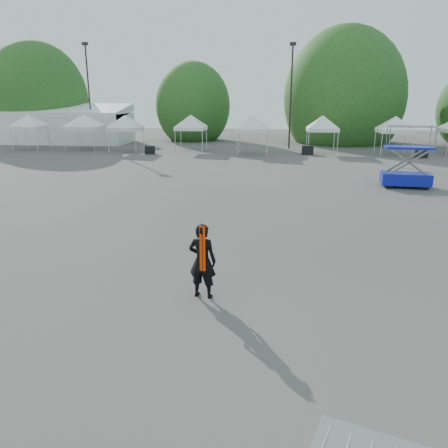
# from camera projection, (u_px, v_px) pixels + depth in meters

# --- Properties ---
(ground) EXTENTS (120.00, 120.00, 0.00)m
(ground) POSITION_uv_depth(u_px,v_px,m) (218.00, 266.00, 12.96)
(ground) COLOR #474442
(ground) RESTS_ON ground
(marquee) EXTENTS (15.00, 6.25, 4.23)m
(marquee) POSITION_uv_depth(u_px,v_px,m) (61.00, 125.00, 48.20)
(marquee) COLOR white
(marquee) RESTS_ON ground
(light_pole_west) EXTENTS (0.60, 0.25, 10.30)m
(light_pole_west) POSITION_uv_depth(u_px,v_px,m) (89.00, 88.00, 45.76)
(light_pole_west) COLOR black
(light_pole_west) RESTS_ON ground
(light_pole_east) EXTENTS (0.60, 0.25, 9.80)m
(light_pole_east) POSITION_uv_depth(u_px,v_px,m) (291.00, 90.00, 41.65)
(light_pole_east) COLOR black
(light_pole_east) RESTS_ON ground
(tree_far_w) EXTENTS (4.80, 4.80, 7.30)m
(tree_far_w) POSITION_uv_depth(u_px,v_px,m) (38.00, 100.00, 50.79)
(tree_far_w) COLOR #382314
(tree_far_w) RESTS_ON ground
(tree_mid_w) EXTENTS (4.16, 4.16, 6.33)m
(tree_mid_w) POSITION_uv_depth(u_px,v_px,m) (193.00, 106.00, 50.92)
(tree_mid_w) COLOR #382314
(tree_mid_w) RESTS_ON ground
(tree_mid_e) EXTENTS (5.12, 5.12, 7.79)m
(tree_mid_e) POSITION_uv_depth(u_px,v_px,m) (344.00, 98.00, 47.87)
(tree_mid_e) COLOR #382314
(tree_mid_e) RESTS_ON ground
(tent_a) EXTENTS (3.79, 3.79, 3.88)m
(tent_a) POSITION_uv_depth(u_px,v_px,m) (28.00, 117.00, 41.52)
(tent_a) COLOR silver
(tent_a) RESTS_ON ground
(tent_b) EXTENTS (4.29, 4.29, 3.88)m
(tent_b) POSITION_uv_depth(u_px,v_px,m) (84.00, 117.00, 41.48)
(tent_b) COLOR silver
(tent_b) RESTS_ON ground
(tent_c) EXTENTS (3.87, 3.87, 3.88)m
(tent_c) POSITION_uv_depth(u_px,v_px,m) (125.00, 118.00, 39.89)
(tent_c) COLOR silver
(tent_c) RESTS_ON ground
(tent_d) EXTENTS (3.85, 3.85, 3.88)m
(tent_d) POSITION_uv_depth(u_px,v_px,m) (191.00, 118.00, 40.37)
(tent_d) COLOR silver
(tent_d) RESTS_ON ground
(tent_e) EXTENTS (3.78, 3.78, 3.88)m
(tent_e) POSITION_uv_depth(u_px,v_px,m) (253.00, 119.00, 38.02)
(tent_e) COLOR silver
(tent_e) RESTS_ON ground
(tent_f) EXTENTS (3.82, 3.82, 3.88)m
(tent_f) POSITION_uv_depth(u_px,v_px,m) (323.00, 118.00, 38.74)
(tent_f) COLOR silver
(tent_f) RESTS_ON ground
(tent_g) EXTENTS (3.91, 3.91, 3.88)m
(tent_g) POSITION_uv_depth(u_px,v_px,m) (396.00, 119.00, 37.27)
(tent_g) COLOR silver
(tent_g) RESTS_ON ground
(man) EXTENTS (0.76, 0.56, 1.90)m
(man) POSITION_uv_depth(u_px,v_px,m) (202.00, 261.00, 10.71)
(man) COLOR black
(man) RESTS_ON ground
(scissor_lift) EXTENTS (2.71, 1.55, 3.35)m
(scissor_lift) POSITION_uv_depth(u_px,v_px,m) (408.00, 157.00, 23.88)
(scissor_lift) COLOR #0B1498
(scissor_lift) RESTS_ON ground
(crate_west) EXTENTS (1.03, 0.88, 0.69)m
(crate_west) POSITION_uv_depth(u_px,v_px,m) (150.00, 150.00, 38.86)
(crate_west) COLOR black
(crate_west) RESTS_ON ground
(crate_mid) EXTENTS (1.02, 0.80, 0.79)m
(crate_mid) POSITION_uv_depth(u_px,v_px,m) (307.00, 150.00, 38.49)
(crate_mid) COLOR black
(crate_mid) RESTS_ON ground
(crate_east) EXTENTS (1.00, 0.90, 0.64)m
(crate_east) POSITION_uv_depth(u_px,v_px,m) (422.00, 154.00, 36.30)
(crate_east) COLOR black
(crate_east) RESTS_ON ground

